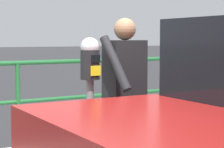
% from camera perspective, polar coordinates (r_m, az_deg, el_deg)
% --- Properties ---
extents(parking_meter, '(0.18, 0.19, 1.47)m').
position_cam_1_polar(parking_meter, '(3.99, -2.92, -0.78)').
color(parking_meter, slate).
rests_on(parking_meter, sidewalk_curb).
extents(pedestrian_at_meter, '(0.61, 0.54, 1.67)m').
position_cam_1_polar(pedestrian_at_meter, '(4.37, 1.76, -2.01)').
color(pedestrian_at_meter, brown).
rests_on(pedestrian_at_meter, sidewalk_curb).
extents(background_railing, '(24.06, 0.06, 1.17)m').
position_cam_1_polar(background_railing, '(5.81, -12.36, -1.72)').
color(background_railing, '#1E602D').
rests_on(background_railing, sidewalk_curb).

